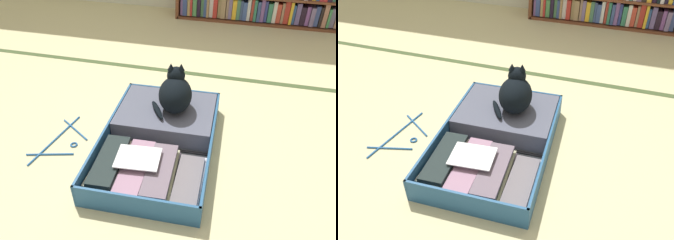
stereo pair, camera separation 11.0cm
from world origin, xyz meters
The scene contains 5 objects.
ground_plane centered at (0.00, 0.00, 0.00)m, with size 10.00×10.00×0.00m, color beige.
tatami_border centered at (0.00, 1.04, 0.00)m, with size 4.80×0.05×0.00m.
open_suitcase centered at (-0.12, 0.22, 0.06)m, with size 0.61×0.91×0.13m.
black_cat centered at (-0.07, 0.39, 0.23)m, with size 0.26×0.28×0.26m.
clothes_hanger centered at (-0.65, 0.10, 0.01)m, with size 0.27×0.45×0.01m.
Camera 1 is at (0.28, -1.16, 1.24)m, focal length 36.47 mm.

